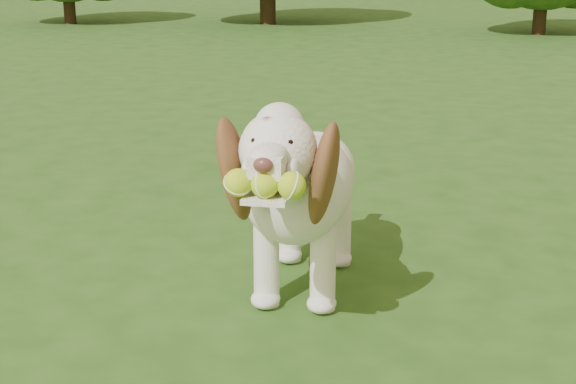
# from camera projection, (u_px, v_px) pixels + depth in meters

# --- Properties ---
(ground) EXTENTS (80.00, 80.00, 0.00)m
(ground) POSITION_uv_depth(u_px,v_px,m) (380.00, 284.00, 3.00)
(ground) COLOR #254915
(ground) RESTS_ON ground
(dog) EXTENTS (0.38, 1.09, 0.71)m
(dog) POSITION_uv_depth(u_px,v_px,m) (301.00, 184.00, 2.82)
(dog) COLOR white
(dog) RESTS_ON ground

